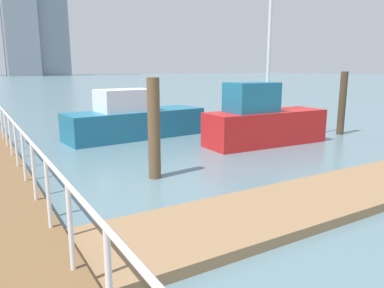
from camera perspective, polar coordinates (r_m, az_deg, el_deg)
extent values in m
plane|color=slate|center=(13.77, -13.72, -0.02)|extent=(300.00, 300.00, 0.00)
cube|color=#93704C|center=(9.33, 25.54, -5.86)|extent=(14.16, 2.00, 0.18)
cylinder|color=white|center=(3.38, -12.76, -20.77)|extent=(0.06, 0.06, 1.05)
cylinder|color=white|center=(4.54, -18.37, -12.22)|extent=(0.06, 0.06, 1.05)
cylinder|color=white|center=(5.79, -21.44, -7.20)|extent=(0.06, 0.06, 1.05)
cylinder|color=white|center=(7.08, -23.37, -3.97)|extent=(0.06, 0.06, 1.05)
cylinder|color=white|center=(8.39, -24.70, -1.74)|extent=(0.06, 0.06, 1.05)
cylinder|color=white|center=(9.72, -25.66, -0.11)|extent=(0.06, 0.06, 1.05)
cylinder|color=white|center=(11.05, -26.39, 1.13)|extent=(0.06, 0.06, 1.05)
cylinder|color=white|center=(12.39, -26.97, 2.10)|extent=(0.06, 0.06, 1.05)
cylinder|color=white|center=(13.73, -27.43, 2.88)|extent=(0.06, 0.06, 1.05)
cylinder|color=brown|center=(9.08, -5.93, 2.34)|extent=(0.31, 0.31, 2.50)
cylinder|color=#473826|center=(16.44, 22.31, 5.87)|extent=(0.29, 0.29, 2.59)
cube|color=red|center=(13.59, 11.36, 2.52)|extent=(4.65, 1.68, 1.21)
cube|color=#1E6B8C|center=(13.03, 9.23, 7.17)|extent=(1.74, 1.25, 1.03)
cylinder|color=silver|center=(13.58, 12.12, 20.25)|extent=(0.12, 0.12, 7.17)
cube|color=#1E6B8C|center=(14.81, -8.72, 3.11)|extent=(5.65, 2.21, 1.08)
cube|color=white|center=(14.51, -10.38, 6.70)|extent=(2.19, 1.57, 0.84)
cube|color=gray|center=(150.72, -21.47, 20.10)|extent=(12.29, 9.61, 53.37)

